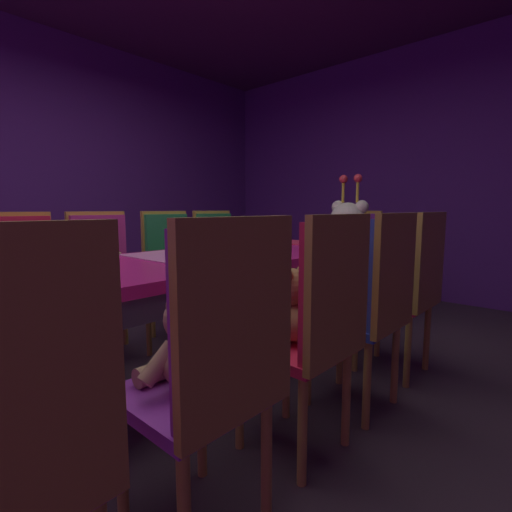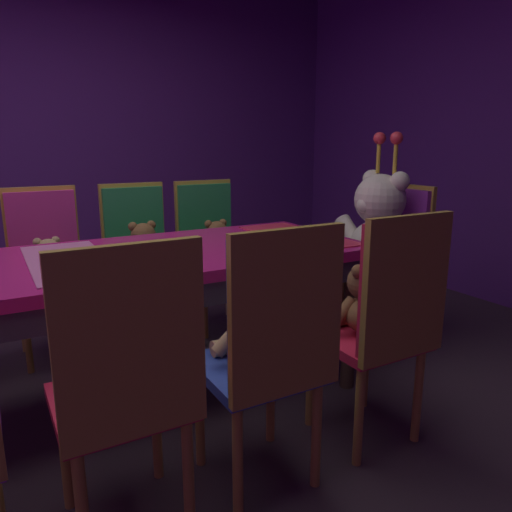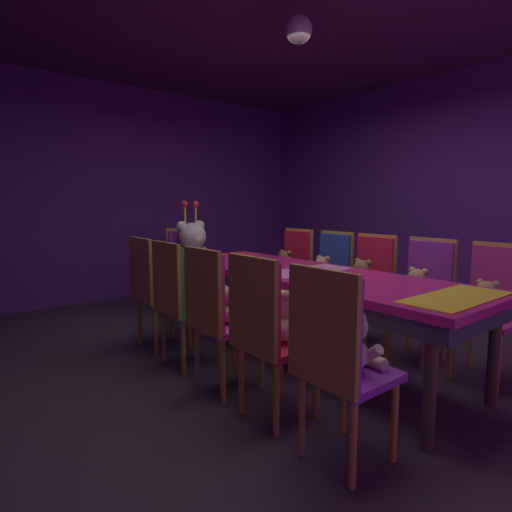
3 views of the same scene
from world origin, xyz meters
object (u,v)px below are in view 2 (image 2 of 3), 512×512
object	(u,v)px
chair_left_3	(138,245)
teddy_right_3	(253,329)
chair_left_4	(208,238)
teddy_right_2	(115,354)
chair_right_3	(274,339)
chair_right_4	(389,311)
teddy_left_2	(49,263)
king_teddy_bear	(377,229)
chair_right_2	(127,371)
banquet_table	(70,280)
teddy_left_3	(144,250)
teddy_right_4	(364,303)
throne_chair	(396,247)
teddy_left_4	(217,244)
chair_left_2	(46,254)

from	to	relation	value
chair_left_3	teddy_right_3	bearing A→B (deg)	-1.30
chair_left_4	teddy_right_2	world-z (taller)	chair_left_4
chair_right_3	teddy_right_3	world-z (taller)	chair_right_3
chair_left_3	teddy_right_3	world-z (taller)	chair_left_3
chair_left_4	chair_right_4	distance (m)	1.71
teddy_left_2	teddy_right_2	world-z (taller)	teddy_right_2
teddy_left_2	king_teddy_bear	size ratio (longest dim) A/B	0.33
chair_right_2	teddy_right_2	distance (m)	0.15
chair_right_4	king_teddy_bear	world-z (taller)	king_teddy_bear
banquet_table	teddy_left_3	world-z (taller)	teddy_left_3
teddy_left_2	teddy_right_4	xyz separation A→B (m)	(1.45, 1.04, 0.02)
chair_right_4	throne_chair	distance (m)	1.24
teddy_left_2	chair_left_3	xyz separation A→B (m)	(-0.13, 0.55, 0.03)
chair_right_3	throne_chair	bearing A→B (deg)	-58.73
teddy_left_2	chair_right_3	distance (m)	1.69
chair_right_2	teddy_right_2	xyz separation A→B (m)	(-0.15, 0.00, -0.00)
chair_left_3	chair_right_3	world-z (taller)	same
chair_left_3	chair_left_4	distance (m)	0.49
teddy_left_2	teddy_left_4	distance (m)	1.04
banquet_table	chair_right_3	bearing A→B (deg)	30.24
chair_right_2	chair_right_3	distance (m)	0.49
banquet_table	teddy_left_3	xyz separation A→B (m)	(-0.72, 0.54, -0.07)
teddy_left_4	teddy_right_4	world-z (taller)	teddy_right_4
chair_right_3	king_teddy_bear	size ratio (longest dim) A/B	1.18
chair_right_4	teddy_left_2	bearing A→B (deg)	33.26
teddy_left_3	teddy_right_4	bearing A→B (deg)	19.24
king_teddy_bear	teddy_left_2	bearing A→B (deg)	-22.61
teddy_left_2	chair_right_2	bearing A→B (deg)	0.75
banquet_table	teddy_left_4	distance (m)	1.26
chair_right_2	chair_left_2	bearing A→B (deg)	0.69
chair_right_4	throne_chair	xyz separation A→B (m)	(-0.85, 0.90, 0.00)
chair_left_3	teddy_left_4	distance (m)	0.51
chair_left_2	chair_right_2	size ratio (longest dim) A/B	1.00
chair_left_4	teddy_right_2	bearing A→B (deg)	-32.98
teddy_left_2	chair_left_4	xyz separation A→B (m)	(-0.11, 1.04, 0.03)
teddy_left_2	chair_right_3	xyz separation A→B (m)	(1.61, 0.51, 0.03)
teddy_right_2	king_teddy_bear	bearing A→B (deg)	-67.89
teddy_left_3	chair_left_4	distance (m)	0.51
banquet_table	chair_right_2	distance (m)	0.86
teddy_left_3	teddy_left_4	distance (m)	0.49
teddy_right_3	chair_left_3	bearing A→B (deg)	-1.30
teddy_right_3	teddy_left_4	bearing A→B (deg)	-20.17
chair_left_2	teddy_left_4	size ratio (longest dim) A/B	3.30
teddy_right_3	chair_left_4	bearing A→B (deg)	-18.46
chair_left_4	teddy_right_4	bearing A→B (deg)	0.27
teddy_left_2	chair_left_4	distance (m)	1.04
chair_left_2	chair_right_3	distance (m)	1.82
chair_right_2	throne_chair	size ratio (longest dim) A/B	1.00
teddy_right_3	king_teddy_bear	xyz separation A→B (m)	(-0.72, 1.26, 0.14)
chair_left_4	chair_right_4	size ratio (longest dim) A/B	1.00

